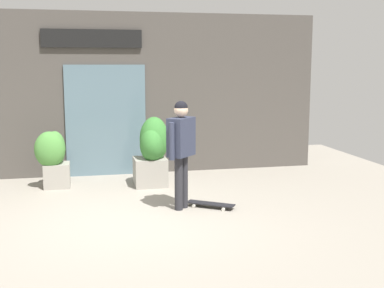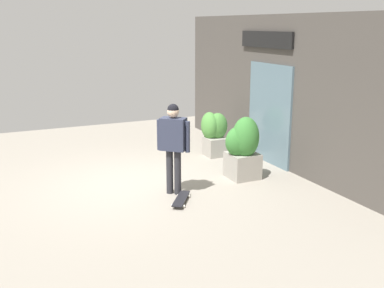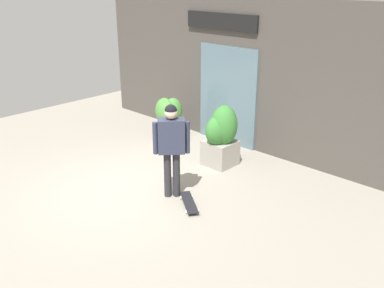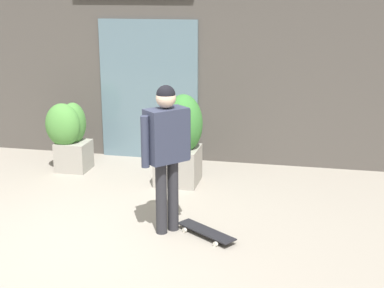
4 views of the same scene
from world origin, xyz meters
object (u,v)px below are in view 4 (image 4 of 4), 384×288
object	(u,v)px
skateboarder	(166,143)
planter_box_right	(180,139)
skateboard	(206,231)
planter_box_left	(68,131)

from	to	relation	value
skateboarder	planter_box_right	xyz separation A→B (m)	(-0.23, 1.65, -0.40)
skateboarder	skateboard	xyz separation A→B (m)	(0.47, -0.05, -1.01)
skateboarder	planter_box_right	bearing A→B (deg)	140.52
skateboard	planter_box_left	world-z (taller)	planter_box_left
planter_box_left	planter_box_right	distance (m)	1.85
skateboarder	planter_box_left	world-z (taller)	skateboarder
skateboarder	skateboard	size ratio (longest dim) A/B	2.29
skateboarder	skateboard	distance (m)	1.11
planter_box_left	planter_box_right	bearing A→B (deg)	-7.55
skateboarder	planter_box_left	xyz separation A→B (m)	(-2.07, 1.89, -0.44)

